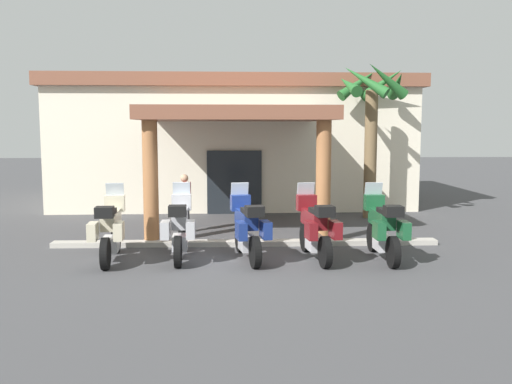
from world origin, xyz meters
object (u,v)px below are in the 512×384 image
(motorcycle_cream, at_px, (110,229))
(motorcycle_blue, at_px, (248,228))
(motorcycle_silver, at_px, (180,227))
(motel_building, at_px, (233,140))
(pedestrian, at_px, (185,199))
(motorcycle_green, at_px, (383,228))
(palm_tree_near_portico, at_px, (372,108))
(motorcycle_maroon, at_px, (315,228))

(motorcycle_cream, bearing_deg, motorcycle_blue, -93.98)
(motorcycle_silver, distance_m, motorcycle_blue, 1.48)
(motel_building, bearing_deg, pedestrian, -102.17)
(motel_building, relative_size, pedestrian, 8.14)
(motorcycle_cream, distance_m, motorcycle_silver, 1.48)
(motorcycle_cream, xyz_separation_m, pedestrian, (1.31, 3.23, 0.22))
(motorcycle_green, height_order, palm_tree_near_portico, palm_tree_near_portico)
(motorcycle_maroon, bearing_deg, motorcycle_cream, 82.04)
(motel_building, height_order, motorcycle_silver, motel_building)
(motorcycle_green, relative_size, palm_tree_near_portico, 0.45)
(motorcycle_blue, height_order, palm_tree_near_portico, palm_tree_near_portico)
(motorcycle_green, height_order, pedestrian, motorcycle_green)
(motorcycle_blue, bearing_deg, motorcycle_silver, 74.18)
(motorcycle_maroon, bearing_deg, motel_building, 3.00)
(palm_tree_near_portico, bearing_deg, pedestrian, -157.83)
(motorcycle_cream, height_order, motorcycle_green, same)
(motel_building, relative_size, motorcycle_blue, 5.93)
(palm_tree_near_portico, bearing_deg, motorcycle_cream, -141.49)
(motel_building, xyz_separation_m, palm_tree_near_portico, (4.35, -4.26, 1.12))
(motorcycle_blue, height_order, pedestrian, motorcycle_blue)
(motel_building, bearing_deg, palm_tree_near_portico, -45.38)
(motorcycle_cream, distance_m, motorcycle_blue, 2.94)
(motorcycle_silver, bearing_deg, motorcycle_blue, -97.21)
(motorcycle_silver, distance_m, pedestrian, 3.11)
(motorcycle_maroon, xyz_separation_m, pedestrian, (-3.11, 3.27, 0.22))
(motorcycle_cream, bearing_deg, pedestrian, -26.05)
(motorcycle_blue, relative_size, motorcycle_maroon, 0.99)
(motorcycle_cream, height_order, palm_tree_near_portico, palm_tree_near_portico)
(pedestrian, bearing_deg, motorcycle_green, -5.01)
(pedestrian, bearing_deg, palm_tree_near_portico, 53.11)
(motorcycle_maroon, relative_size, motorcycle_green, 1.00)
(motel_building, height_order, motorcycle_maroon, motel_building)
(motorcycle_blue, distance_m, pedestrian, 3.63)
(motorcycle_maroon, height_order, motorcycle_green, same)
(motorcycle_maroon, distance_m, motorcycle_green, 1.47)
(motorcycle_silver, xyz_separation_m, pedestrian, (-0.16, 3.10, 0.22))
(motorcycle_blue, distance_m, motorcycle_green, 2.95)
(motorcycle_maroon, distance_m, pedestrian, 4.52)
(motel_building, bearing_deg, motorcycle_cream, -105.91)
(motel_building, height_order, pedestrian, motel_building)
(motorcycle_blue, bearing_deg, motorcycle_cream, 79.33)
(motel_building, height_order, palm_tree_near_portico, palm_tree_near_portico)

